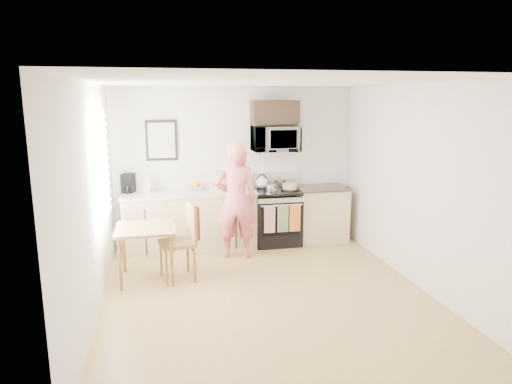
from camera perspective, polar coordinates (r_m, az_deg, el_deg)
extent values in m
plane|color=#9F7F3D|center=(5.87, 1.30, -12.65)|extent=(4.60, 4.60, 0.00)
cube|color=silver|center=(7.69, -2.60, 3.31)|extent=(4.00, 0.04, 2.60)
cube|color=silver|center=(3.35, 10.55, -8.09)|extent=(4.00, 0.04, 2.60)
cube|color=silver|center=(5.38, -19.85, -1.05)|extent=(0.04, 4.60, 2.60)
cube|color=silver|center=(6.23, 19.56, 0.65)|extent=(0.04, 4.60, 2.60)
cube|color=white|center=(5.35, 1.43, 13.60)|extent=(4.00, 4.60, 0.04)
cube|color=white|center=(6.11, -18.85, 2.87)|extent=(0.02, 1.40, 1.50)
cube|color=white|center=(6.11, -18.76, 2.88)|extent=(0.01, 1.30, 1.40)
cube|color=tan|center=(7.48, -8.22, -3.69)|extent=(2.10, 0.60, 0.90)
cube|color=beige|center=(7.37, -8.33, -0.17)|extent=(2.14, 0.64, 0.04)
cube|color=tan|center=(7.93, 8.08, -2.80)|extent=(0.84, 0.60, 0.90)
cube|color=black|center=(7.83, 8.18, 0.53)|extent=(0.88, 0.64, 0.04)
cube|color=black|center=(7.69, 2.51, -3.64)|extent=(0.76, 0.65, 0.77)
cube|color=black|center=(7.38, 3.12, -3.80)|extent=(0.61, 0.02, 0.45)
cube|color=#BCBBC0|center=(7.30, 3.15, -1.30)|extent=(0.74, 0.02, 0.14)
cylinder|color=#BCBBC0|center=(7.27, 3.24, -1.69)|extent=(0.68, 0.02, 0.02)
cube|color=black|center=(7.57, 2.54, 0.11)|extent=(0.76, 0.65, 0.04)
cube|color=#BCBBC0|center=(7.81, 2.05, 1.51)|extent=(0.76, 0.08, 0.24)
cube|color=silver|center=(7.27, 1.71, -3.46)|extent=(0.18, 0.02, 0.44)
cube|color=#58714B|center=(7.32, 3.38, -3.36)|extent=(0.18, 0.02, 0.44)
cube|color=#BE5C1C|center=(7.38, 4.88, -3.27)|extent=(0.18, 0.02, 0.44)
imported|color=#BCBBC0|center=(7.55, 2.40, 6.67)|extent=(0.76, 0.51, 0.42)
cube|color=black|center=(7.57, 2.34, 9.87)|extent=(0.76, 0.35, 0.40)
cube|color=black|center=(7.52, -11.72, 6.34)|extent=(0.50, 0.03, 0.65)
cube|color=beige|center=(7.50, -11.72, 6.33)|extent=(0.42, 0.01, 0.56)
cube|color=#A2170D|center=(7.68, -2.21, 3.31)|extent=(0.20, 0.02, 0.20)
imported|color=#C23536|center=(6.92, -2.53, -1.11)|extent=(0.71, 0.52, 1.78)
cube|color=brown|center=(6.27, -13.64, -4.44)|extent=(0.78, 0.78, 0.04)
cylinder|color=brown|center=(6.09, -16.62, -8.71)|extent=(0.04, 0.04, 0.70)
cylinder|color=brown|center=(6.07, -10.46, -8.48)|extent=(0.04, 0.04, 0.70)
cylinder|color=brown|center=(6.70, -16.20, -6.80)|extent=(0.04, 0.04, 0.70)
cylinder|color=brown|center=(6.68, -10.63, -6.59)|extent=(0.04, 0.04, 0.70)
cube|color=brown|center=(6.24, -9.86, -6.33)|extent=(0.51, 0.51, 0.04)
cube|color=brown|center=(6.20, -8.05, -3.71)|extent=(0.12, 0.44, 0.53)
cube|color=#500F0D|center=(6.21, -7.80, -3.58)|extent=(0.13, 0.40, 0.44)
cylinder|color=brown|center=(6.12, -11.13, -9.39)|extent=(0.04, 0.04, 0.49)
cylinder|color=brown|center=(6.19, -7.67, -9.00)|extent=(0.04, 0.04, 0.49)
cylinder|color=brown|center=(6.47, -11.78, -8.24)|extent=(0.04, 0.04, 0.49)
cylinder|color=brown|center=(6.54, -8.51, -7.90)|extent=(0.04, 0.04, 0.49)
cube|color=brown|center=(7.54, -2.84, 1.13)|extent=(0.13, 0.15, 0.20)
cylinder|color=#A2170D|center=(7.53, -4.92, 0.85)|extent=(0.11, 0.11, 0.14)
imported|color=silver|center=(7.55, -7.48, 0.52)|extent=(0.28, 0.28, 0.06)
cube|color=tan|center=(7.35, -13.57, 0.78)|extent=(0.12, 0.12, 0.26)
cube|color=black|center=(7.53, -15.69, 1.10)|extent=(0.23, 0.25, 0.30)
cylinder|color=black|center=(7.45, -15.70, 0.39)|extent=(0.11, 0.11, 0.11)
cube|color=tan|center=(7.23, -4.65, 0.27)|extent=(0.28, 0.13, 0.10)
cylinder|color=black|center=(7.57, 4.21, 0.34)|extent=(0.29, 0.29, 0.02)
cylinder|color=tan|center=(7.56, 4.22, 0.70)|extent=(0.24, 0.24, 0.08)
sphere|color=silver|center=(7.65, 0.76, 1.16)|extent=(0.19, 0.19, 0.19)
cone|color=silver|center=(7.63, 0.76, 1.91)|extent=(0.06, 0.06, 0.06)
torus|color=black|center=(7.64, 0.76, 1.61)|extent=(0.17, 0.02, 0.17)
cylinder|color=#BCBBC0|center=(7.48, 1.98, 0.51)|extent=(0.18, 0.18, 0.09)
cylinder|color=black|center=(7.35, 2.45, 0.60)|extent=(0.05, 0.16, 0.02)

